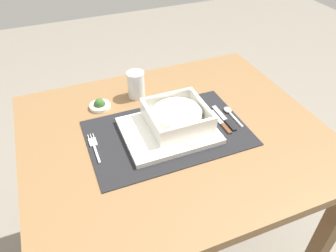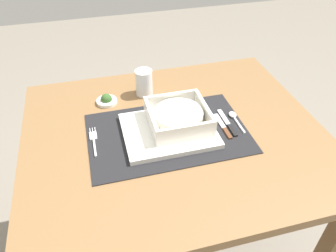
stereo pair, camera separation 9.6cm
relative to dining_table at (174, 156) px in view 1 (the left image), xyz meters
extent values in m
cube|color=brown|center=(0.00, 0.00, 0.09)|extent=(0.92, 0.78, 0.03)
cube|color=brown|center=(0.41, -0.34, -0.28)|extent=(0.05, 0.05, 0.70)
cube|color=brown|center=(-0.41, 0.34, -0.28)|extent=(0.05, 0.05, 0.70)
cube|color=brown|center=(0.41, 0.34, -0.28)|extent=(0.05, 0.05, 0.70)
cube|color=black|center=(-0.02, 0.00, 0.11)|extent=(0.48, 0.31, 0.00)
cube|color=white|center=(-0.02, 0.00, 0.12)|extent=(0.28, 0.22, 0.02)
cube|color=white|center=(0.02, 0.02, 0.13)|extent=(0.18, 0.18, 0.01)
cube|color=white|center=(-0.07, 0.02, 0.16)|extent=(0.01, 0.18, 0.05)
cube|color=white|center=(0.10, 0.02, 0.16)|extent=(0.01, 0.18, 0.05)
cube|color=white|center=(0.02, -0.07, 0.16)|extent=(0.16, 0.01, 0.05)
cube|color=white|center=(0.02, 0.10, 0.16)|extent=(0.16, 0.01, 0.05)
cylinder|color=silver|center=(0.02, 0.02, 0.15)|extent=(0.15, 0.15, 0.03)
cube|color=silver|center=(-0.25, -0.01, 0.11)|extent=(0.01, 0.07, 0.00)
cube|color=silver|center=(-0.25, 0.04, 0.11)|extent=(0.02, 0.04, 0.00)
cylinder|color=silver|center=(-0.25, 0.07, 0.11)|extent=(0.00, 0.02, 0.00)
cylinder|color=silver|center=(-0.25, 0.07, 0.11)|extent=(0.00, 0.02, 0.00)
cylinder|color=silver|center=(-0.24, 0.07, 0.11)|extent=(0.00, 0.02, 0.00)
cube|color=silver|center=(0.20, -0.03, 0.11)|extent=(0.01, 0.08, 0.00)
ellipsoid|color=silver|center=(0.20, 0.03, 0.11)|extent=(0.02, 0.03, 0.01)
cube|color=black|center=(0.17, -0.04, 0.11)|extent=(0.01, 0.06, 0.01)
cube|color=silver|center=(0.17, 0.03, 0.11)|extent=(0.01, 0.08, 0.00)
cube|color=#59331E|center=(0.15, -0.05, 0.11)|extent=(0.01, 0.05, 0.01)
cube|color=silver|center=(0.15, 0.01, 0.11)|extent=(0.01, 0.07, 0.00)
cylinder|color=white|center=(-0.05, 0.23, 0.15)|extent=(0.06, 0.06, 0.09)
cylinder|color=gold|center=(-0.05, 0.23, 0.14)|extent=(0.05, 0.05, 0.07)
cylinder|color=white|center=(-0.18, 0.21, 0.11)|extent=(0.07, 0.07, 0.01)
sphere|color=#335926|center=(-0.18, 0.21, 0.12)|extent=(0.04, 0.04, 0.04)
camera|label=1|loc=(-0.31, -0.70, 0.76)|focal=34.81mm
camera|label=2|loc=(-0.22, -0.74, 0.76)|focal=34.81mm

